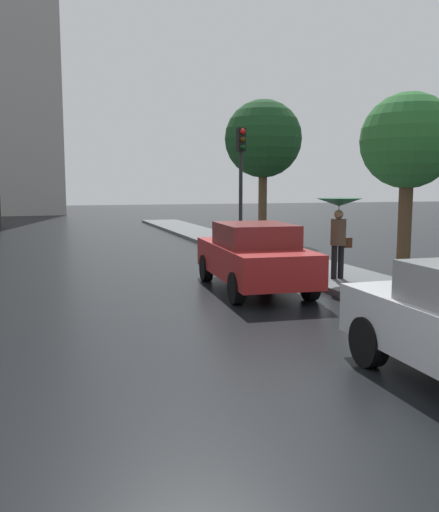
{
  "coord_description": "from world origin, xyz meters",
  "views": [
    {
      "loc": [
        -1.78,
        -4.41,
        2.35
      ],
      "look_at": [
        1.29,
        5.3,
        1.03
      ],
      "focal_mm": 38.77,
      "sensor_mm": 36.0,
      "label": 1
    }
  ],
  "objects_px": {
    "street_tree_near": "(408,143)",
    "street_tree_far": "(263,140)",
    "car_red_far_ahead": "(254,256)",
    "pedestrian_with_umbrella_far": "(339,216)",
    "traffic_light": "(241,166)"
  },
  "relations": [
    {
      "from": "car_red_far_ahead",
      "to": "pedestrian_with_umbrella_far",
      "type": "xyz_separation_m",
      "value": [
        2.13,
        0.04,
        0.85
      ]
    },
    {
      "from": "street_tree_far",
      "to": "street_tree_near",
      "type": "bearing_deg",
      "value": -91.34
    },
    {
      "from": "traffic_light",
      "to": "street_tree_near",
      "type": "height_order",
      "value": "street_tree_near"
    },
    {
      "from": "traffic_light",
      "to": "car_red_far_ahead",
      "type": "bearing_deg",
      "value": -106.9
    },
    {
      "from": "pedestrian_with_umbrella_far",
      "to": "traffic_light",
      "type": "distance_m",
      "value": 5.74
    },
    {
      "from": "car_red_far_ahead",
      "to": "pedestrian_with_umbrella_far",
      "type": "height_order",
      "value": "pedestrian_with_umbrella_far"
    },
    {
      "from": "pedestrian_with_umbrella_far",
      "to": "street_tree_near",
      "type": "height_order",
      "value": "street_tree_near"
    },
    {
      "from": "street_tree_far",
      "to": "car_red_far_ahead",
      "type": "bearing_deg",
      "value": -112.96
    },
    {
      "from": "street_tree_near",
      "to": "street_tree_far",
      "type": "relative_size",
      "value": 0.79
    },
    {
      "from": "car_red_far_ahead",
      "to": "street_tree_near",
      "type": "xyz_separation_m",
      "value": [
        4.08,
        0.22,
        2.59
      ]
    },
    {
      "from": "pedestrian_with_umbrella_far",
      "to": "street_tree_near",
      "type": "xyz_separation_m",
      "value": [
        1.95,
        0.18,
        1.74
      ]
    },
    {
      "from": "car_red_far_ahead",
      "to": "street_tree_far",
      "type": "bearing_deg",
      "value": 70.66
    },
    {
      "from": "street_tree_far",
      "to": "pedestrian_with_umbrella_far",
      "type": "bearing_deg",
      "value": -102.13
    },
    {
      "from": "car_red_far_ahead",
      "to": "pedestrian_with_umbrella_far",
      "type": "bearing_deg",
      "value": 4.58
    },
    {
      "from": "street_tree_near",
      "to": "pedestrian_with_umbrella_far",
      "type": "bearing_deg",
      "value": -174.63
    }
  ]
}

